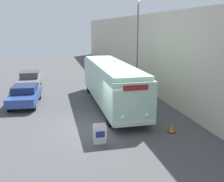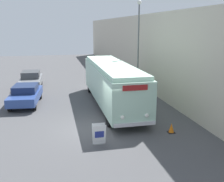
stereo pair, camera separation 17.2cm
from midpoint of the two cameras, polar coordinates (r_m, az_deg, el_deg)
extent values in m
plane|color=#4C4C4F|center=(14.90, -2.93, -8.13)|extent=(80.00, 80.00, 0.00)
cube|color=beige|center=(25.16, 6.86, 8.64)|extent=(0.30, 60.00, 6.64)
cylinder|color=black|center=(15.06, -0.23, -6.03)|extent=(0.28, 0.91, 0.91)
cylinder|color=black|center=(15.61, 7.34, -5.41)|extent=(0.28, 0.91, 0.91)
cylinder|color=black|center=(22.76, -4.63, 0.82)|extent=(0.28, 0.91, 0.91)
cylinder|color=black|center=(23.13, 0.51, 1.08)|extent=(0.28, 0.91, 0.91)
cube|color=#B2DBC1|center=(18.78, 0.23, 1.71)|extent=(2.42, 10.94, 2.33)
cube|color=silver|center=(18.55, 0.23, 5.60)|extent=(2.22, 10.50, 0.24)
cube|color=silver|center=(13.95, 5.32, -7.22)|extent=(2.29, 0.12, 0.20)
sphere|color=white|center=(13.65, 2.65, -5.73)|extent=(0.22, 0.22, 0.22)
sphere|color=white|center=(14.04, 7.91, -5.29)|extent=(0.22, 0.22, 0.22)
cube|color=maroon|center=(13.41, 5.45, 0.69)|extent=(1.33, 0.06, 0.28)
cube|color=gray|center=(13.08, -2.43, -11.37)|extent=(0.58, 0.22, 0.01)
cube|color=white|center=(12.80, -2.38, -9.51)|extent=(0.64, 0.20, 1.01)
cube|color=white|center=(12.96, -2.52, -9.20)|extent=(0.64, 0.20, 1.01)
cube|color=navy|center=(12.77, -2.37, -9.43)|extent=(0.45, 0.07, 0.35)
cylinder|color=#595E60|center=(22.67, 5.95, 9.04)|extent=(0.12, 0.12, 7.39)
sphere|color=silver|center=(22.67, 6.20, 18.66)|extent=(0.36, 0.36, 0.36)
cylinder|color=black|center=(18.97, -21.17, -3.07)|extent=(0.22, 0.71, 0.71)
cylinder|color=black|center=(18.65, -16.28, -2.97)|extent=(0.22, 0.71, 0.71)
cylinder|color=black|center=(21.74, -19.43, -0.83)|extent=(0.22, 0.71, 0.71)
cylinder|color=black|center=(21.46, -15.16, -0.71)|extent=(0.22, 0.71, 0.71)
cube|color=#2D478C|center=(20.11, -18.04, -1.02)|extent=(2.27, 4.49, 0.59)
cube|color=#19274D|center=(20.09, -18.10, 0.56)|extent=(1.78, 2.09, 0.50)
cylinder|color=black|center=(24.05, -19.11, 0.57)|extent=(0.22, 0.71, 0.71)
cylinder|color=black|center=(23.89, -15.42, 0.75)|extent=(0.22, 0.71, 0.71)
cylinder|color=black|center=(26.98, -18.32, 2.02)|extent=(0.22, 0.71, 0.71)
cylinder|color=black|center=(26.84, -15.02, 2.19)|extent=(0.22, 0.71, 0.71)
cube|color=slate|center=(25.36, -17.01, 2.09)|extent=(1.90, 4.46, 0.61)
cube|color=#3F4043|center=(25.36, -17.08, 3.48)|extent=(1.58, 2.02, 0.59)
cube|color=black|center=(14.70, 13.07, -8.76)|extent=(0.36, 0.36, 0.03)
cone|color=orange|center=(14.60, 13.13, -7.81)|extent=(0.30, 0.30, 0.49)
camera|label=1|loc=(0.09, -89.69, 0.08)|focal=42.00mm
camera|label=2|loc=(0.09, 90.31, -0.08)|focal=42.00mm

